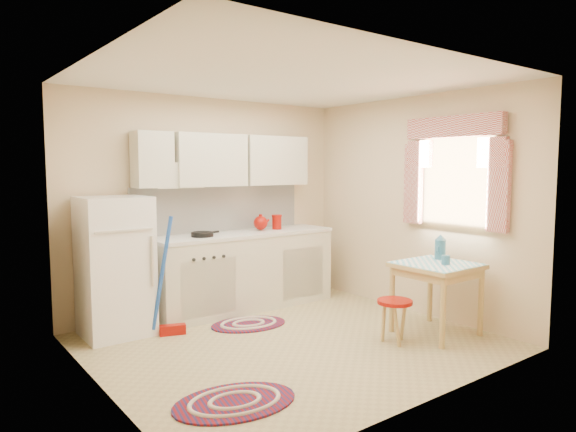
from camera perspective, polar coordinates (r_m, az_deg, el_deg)
The scene contains 14 objects.
room_shell at distance 5.12m, azimuth 0.16°, elevation 4.39°, with size 3.64×3.60×2.52m.
fridge at distance 5.45m, azimuth -18.67°, elevation -5.32°, with size 0.65×0.60×1.40m, color white.
broom at distance 5.30m, azimuth -12.83°, elevation -6.55°, with size 0.28×0.12×1.20m, color blue, non-canonical shape.
base_cabinets at distance 6.19m, azimuth -4.92°, elevation -6.22°, with size 2.25×0.60×0.88m, color beige.
countertop at distance 6.12m, azimuth -4.96°, elevation -1.99°, with size 2.27×0.62×0.04m, color silver.
frying_pan at distance 5.79m, azimuth -9.50°, elevation -2.03°, with size 0.25×0.25×0.05m, color black.
red_kettle at distance 6.24m, azimuth -3.06°, elevation -0.77°, with size 0.19×0.17×0.19m, color #960D05, non-canonical shape.
red_canister at distance 6.38m, azimuth -1.25°, elevation -0.76°, with size 0.12×0.12×0.16m, color #960D05.
table at distance 5.47m, azimuth 16.12°, elevation -8.83°, with size 0.72×0.72×0.72m, color tan.
stool at distance 5.14m, azimuth 11.74°, elevation -11.39°, with size 0.34×0.34×0.42m, color #960D05.
coffee_pot at distance 5.61m, azimuth 16.56°, elevation -3.28°, with size 0.14×0.12×0.28m, color #2B6484, non-canonical shape.
mug at distance 5.34m, azimuth 17.13°, elevation -4.73°, with size 0.08×0.08×0.10m, color #2B6484.
rug_center at distance 5.65m, azimuth -4.40°, elevation -11.89°, with size 0.82×0.55×0.02m, color maroon, non-canonical shape.
rug_left at distance 3.94m, azimuth -5.93°, elevation -19.88°, with size 0.91×0.61×0.02m, color maroon, non-canonical shape.
Camera 1 is at (-2.95, -3.84, 1.69)m, focal length 32.00 mm.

